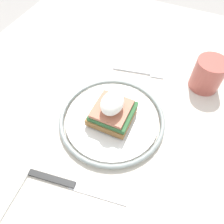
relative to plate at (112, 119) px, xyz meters
name	(u,v)px	position (x,y,z in m)	size (l,w,h in m)	color
ground_plane	(104,193)	(-0.02, -0.06, -0.74)	(6.00, 6.00, 0.00)	#9E9993
dining_table	(97,130)	(-0.02, -0.06, -0.11)	(1.07, 0.82, 0.73)	beige
plate	(112,119)	(0.00, 0.00, 0.00)	(0.24, 0.24, 0.02)	white
sandwich	(112,110)	(0.00, 0.00, 0.04)	(0.09, 0.09, 0.08)	olive
fork	(141,72)	(-0.18, 0.01, -0.01)	(0.04, 0.14, 0.00)	silver
knife	(69,184)	(0.17, -0.02, -0.01)	(0.04, 0.20, 0.01)	#2D2D2D
cup	(208,74)	(-0.20, 0.17, 0.03)	(0.07, 0.07, 0.08)	#AD5147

